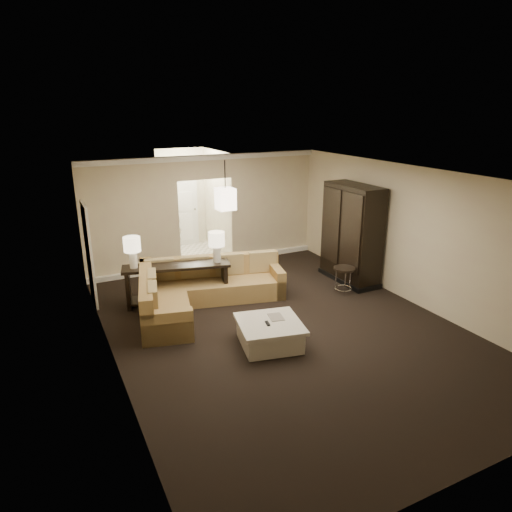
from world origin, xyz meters
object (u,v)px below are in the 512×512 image
coffee_table (270,333)px  person (171,220)px  armoire (351,236)px  sectional_sofa (198,290)px  drink_table (344,275)px  console_table (177,280)px

coffee_table → person: bearing=89.4°
coffee_table → armoire: armoire is taller
coffee_table → person: size_ratio=0.71×
sectional_sofa → coffee_table: sectional_sofa is taller
sectional_sofa → drink_table: size_ratio=5.81×
coffee_table → drink_table: size_ratio=2.14×
sectional_sofa → armoire: 3.75m
coffee_table → armoire: bearing=31.2°
coffee_table → sectional_sofa: bearing=105.6°
sectional_sofa → armoire: armoire is taller
coffee_table → drink_table: 2.85m
drink_table → person: bearing=117.7°
coffee_table → armoire: (3.10, 1.88, 0.86)m
coffee_table → armoire: 3.73m
sectional_sofa → coffee_table: size_ratio=2.71×
sectional_sofa → armoire: size_ratio=1.50×
sectional_sofa → armoire: (3.67, -0.15, 0.73)m
sectional_sofa → drink_table: sectional_sofa is taller
console_table → armoire: bearing=6.1°
armoire → drink_table: armoire is taller
sectional_sofa → coffee_table: bearing=-61.3°
coffee_table → person: person is taller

